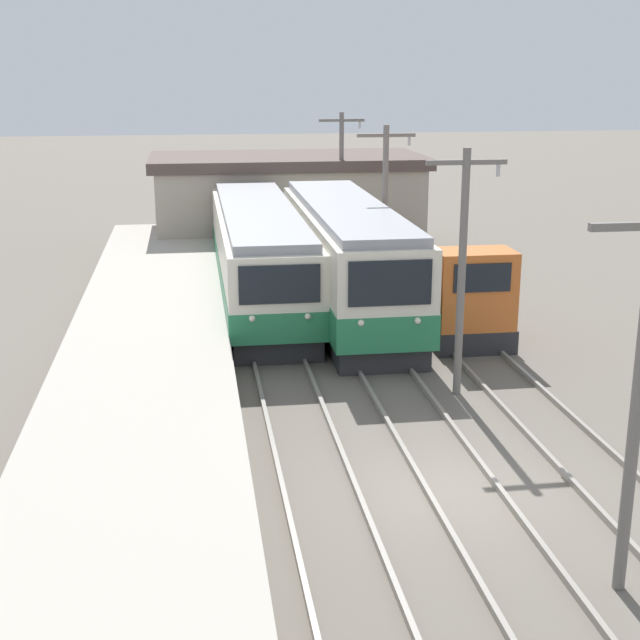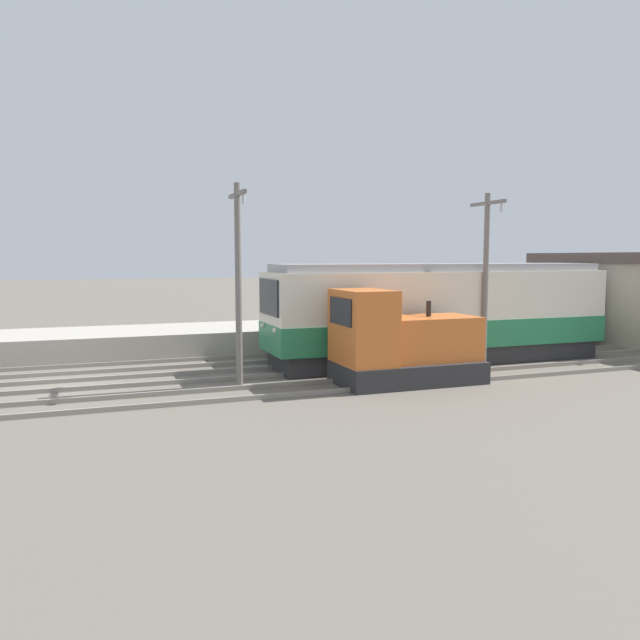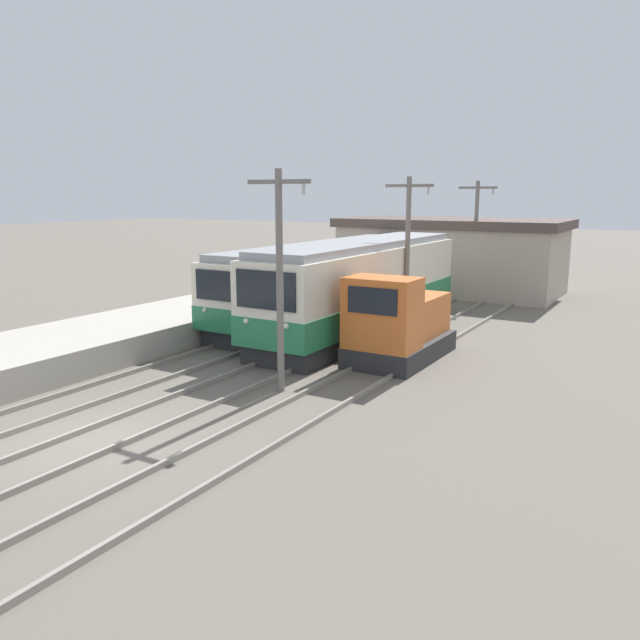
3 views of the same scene
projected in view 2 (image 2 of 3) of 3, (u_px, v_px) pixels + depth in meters
The scene contains 10 objects.
ground_plane at pixel (58, 386), 19.33m from camera, with size 200.00×200.00×0.00m, color #665E54.
platform_left at pixel (65, 345), 25.12m from camera, with size 4.50×54.00×0.96m, color #ADA599.
track_left at pixel (61, 370), 21.75m from camera, with size 1.54×60.00×0.14m.
track_center at pixel (58, 385), 19.14m from camera, with size 1.54×60.00×0.14m.
track_right at pixel (52, 407), 16.34m from camera, with size 1.54×60.00×0.14m.
commuter_train_left at pixel (443, 313), 26.87m from camera, with size 2.84×14.81×3.43m.
commuter_train_center at pixel (439, 317), 23.59m from camera, with size 2.84×13.45×3.75m.
shunting_locomotive at pixel (400, 345), 19.74m from camera, with size 2.40×4.63×3.00m.
catenary_mast_mid at pixel (238, 275), 19.24m from camera, with size 2.00×0.20×6.25m.
catenary_mast_far at pixel (486, 273), 22.35m from camera, with size 2.00×0.20×6.25m.
Camera 2 is at (20.67, 1.06, 4.00)m, focal length 35.00 mm.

